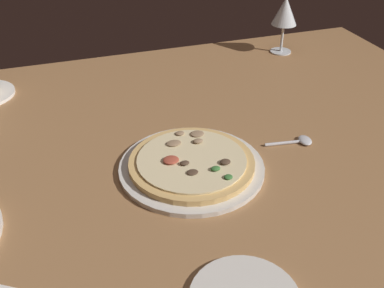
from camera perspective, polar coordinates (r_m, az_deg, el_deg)
The scene contains 4 objects.
dining_table at distance 100.07cm, azimuth 0.04°, elevation -0.93°, with size 150.00×110.00×4.00cm, color #996B42.
pizza_main at distance 90.63cm, azimuth -0.04°, elevation -2.56°, with size 29.03×29.03×3.34cm.
wine_glass_far at distance 144.40cm, azimuth 11.56°, elevation 15.80°, with size 7.62×7.62×17.14cm.
spoon at distance 101.78cm, azimuth 13.28°, elevation 0.37°, with size 10.72×4.36×1.00cm.
Camera 1 is at (-26.53, -78.37, 58.29)cm, focal length 42.60 mm.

